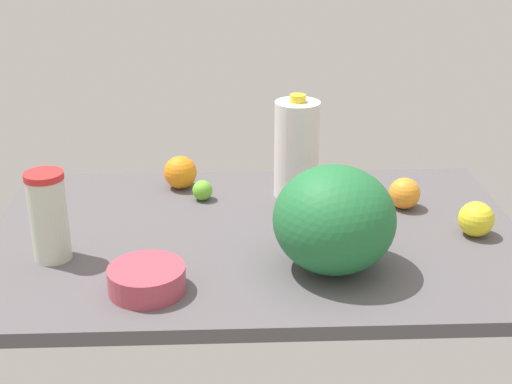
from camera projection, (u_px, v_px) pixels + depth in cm
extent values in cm
cube|color=#555055|center=(256.00, 239.00, 160.78)|extent=(120.00, 76.00, 3.00)
ellipsoid|color=#227038|center=(334.00, 219.00, 141.26)|extent=(24.55, 24.55, 21.67)
cylinder|color=beige|center=(49.00, 219.00, 145.86)|extent=(7.77, 7.77, 17.79)
cylinder|color=red|center=(43.00, 176.00, 142.12)|extent=(8.00, 8.00, 1.40)
cylinder|color=#B04051|center=(147.00, 279.00, 136.11)|extent=(14.92, 14.92, 5.02)
cylinder|color=white|center=(297.00, 149.00, 175.94)|extent=(11.08, 11.08, 24.16)
cylinder|color=yellow|center=(298.00, 98.00, 170.88)|extent=(3.88, 3.88, 1.80)
sphere|color=orange|center=(180.00, 172.00, 183.06)|extent=(8.46, 8.46, 8.46)
sphere|color=#69BA2F|center=(202.00, 190.00, 176.49)|extent=(5.04, 5.04, 5.04)
sphere|color=yellow|center=(476.00, 219.00, 157.70)|extent=(7.88, 7.88, 7.88)
sphere|color=orange|center=(404.00, 193.00, 171.45)|extent=(7.59, 7.59, 7.59)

